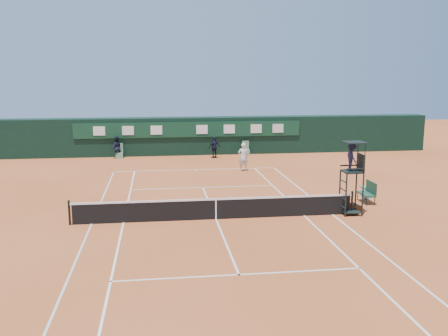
# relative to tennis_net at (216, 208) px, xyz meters

# --- Properties ---
(ground) EXTENTS (90.00, 90.00, 0.00)m
(ground) POSITION_rel_tennis_net_xyz_m (0.00, 0.00, -0.51)
(ground) COLOR #C8602F
(ground) RESTS_ON ground
(court_lines) EXTENTS (11.05, 23.85, 0.01)m
(court_lines) POSITION_rel_tennis_net_xyz_m (0.00, 0.00, -0.50)
(court_lines) COLOR silver
(court_lines) RESTS_ON ground
(tennis_net) EXTENTS (12.90, 0.10, 1.10)m
(tennis_net) POSITION_rel_tennis_net_xyz_m (0.00, 0.00, 0.00)
(tennis_net) COLOR black
(tennis_net) RESTS_ON ground
(back_wall) EXTENTS (40.00, 1.65, 3.00)m
(back_wall) POSITION_rel_tennis_net_xyz_m (0.00, 18.74, 1.00)
(back_wall) COLOR black
(back_wall) RESTS_ON ground
(linesman_chair_left) EXTENTS (0.55, 0.50, 1.15)m
(linesman_chair_left) POSITION_rel_tennis_net_xyz_m (-5.50, 17.48, -0.19)
(linesman_chair_left) COLOR #61946E
(linesman_chair_left) RESTS_ON ground
(linesman_chair_right) EXTENTS (0.55, 0.50, 1.15)m
(linesman_chair_right) POSITION_rel_tennis_net_xyz_m (4.50, 17.48, -0.19)
(linesman_chair_right) COLOR #639872
(linesman_chair_right) RESTS_ON ground
(umpire_chair) EXTENTS (0.96, 0.95, 3.42)m
(umpire_chair) POSITION_rel_tennis_net_xyz_m (6.31, -0.03, 1.95)
(umpire_chair) COLOR black
(umpire_chair) RESTS_ON ground
(player_bench) EXTENTS (0.56, 1.20, 1.10)m
(player_bench) POSITION_rel_tennis_net_xyz_m (8.04, 1.89, 0.09)
(player_bench) COLOR #1B4530
(player_bench) RESTS_ON ground
(tennis_bag) EXTENTS (0.47, 0.83, 0.29)m
(tennis_bag) POSITION_rel_tennis_net_xyz_m (6.78, 0.54, -0.36)
(tennis_bag) COLOR black
(tennis_bag) RESTS_ON ground
(cooler) EXTENTS (0.57, 0.57, 0.65)m
(cooler) POSITION_rel_tennis_net_xyz_m (8.32, 2.78, -0.18)
(cooler) COLOR white
(cooler) RESTS_ON ground
(tennis_ball) EXTENTS (0.06, 0.06, 0.06)m
(tennis_ball) POSITION_rel_tennis_net_xyz_m (-0.87, 10.97, -0.48)
(tennis_ball) COLOR #BBCF30
(tennis_ball) RESTS_ON ground
(player) EXTENTS (0.72, 0.49, 1.91)m
(player) POSITION_rel_tennis_net_xyz_m (3.16, 11.08, 0.45)
(player) COLOR silver
(player) RESTS_ON ground
(ball_kid_left) EXTENTS (0.96, 0.82, 1.72)m
(ball_kid_left) POSITION_rel_tennis_net_xyz_m (-5.71, 17.42, 0.35)
(ball_kid_left) COLOR black
(ball_kid_left) RESTS_ON ground
(ball_kid_right) EXTENTS (1.06, 0.79, 1.67)m
(ball_kid_right) POSITION_rel_tennis_net_xyz_m (1.84, 16.57, 0.33)
(ball_kid_right) COLOR black
(ball_kid_right) RESTS_ON ground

